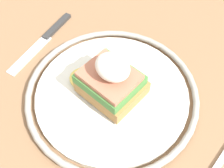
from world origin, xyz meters
name	(u,v)px	position (x,y,z in m)	size (l,w,h in m)	color
dining_table	(136,118)	(0.00, 0.00, 0.61)	(0.83, 0.86, 0.73)	#846042
plate	(112,94)	(0.02, 0.05, 0.74)	(0.28, 0.28, 0.02)	silver
sandwich	(111,80)	(0.02, 0.05, 0.78)	(0.12, 0.08, 0.08)	#9E703D
knife	(46,37)	(0.20, 0.04, 0.73)	(0.05, 0.17, 0.01)	#2D2D2D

